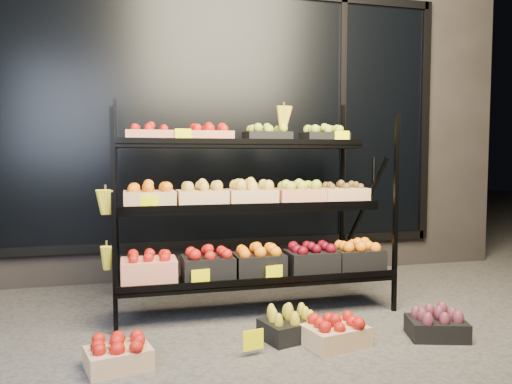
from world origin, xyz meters
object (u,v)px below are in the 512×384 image
object	(u,v)px
display_rack	(250,207)
floor_crate_midright	(335,332)
floor_crate_midleft	(291,325)
floor_crate_left	(118,353)

from	to	relation	value
display_rack	floor_crate_midright	xyz separation A→B (m)	(0.31, -0.96, -0.70)
floor_crate_midleft	floor_crate_midright	world-z (taller)	floor_crate_midright
floor_crate_midleft	floor_crate_midright	bearing A→B (deg)	-55.30
floor_crate_left	floor_crate_midleft	size ratio (longest dim) A/B	0.93
floor_crate_midleft	floor_crate_midright	distance (m)	0.30
floor_crate_left	floor_crate_midright	distance (m)	1.30
display_rack	floor_crate_midright	world-z (taller)	display_rack
floor_crate_midleft	floor_crate_midright	xyz separation A→B (m)	(0.23, -0.19, 0.00)
display_rack	floor_crate_left	bearing A→B (deg)	-135.55
floor_crate_left	floor_crate_midleft	distance (m)	1.09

